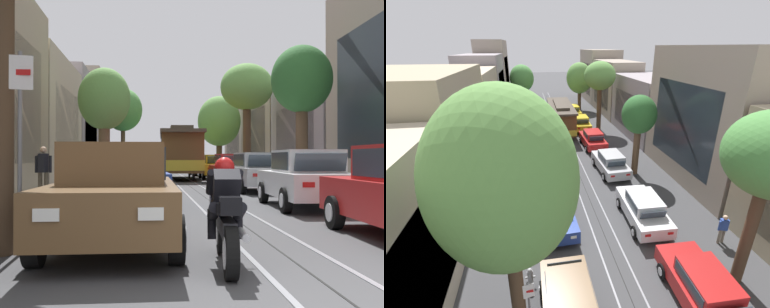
# 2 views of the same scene
# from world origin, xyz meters

# --- Properties ---
(ground_plane) EXTENTS (160.00, 160.00, 0.00)m
(ground_plane) POSITION_xyz_m (0.00, 20.58, 0.00)
(ground_plane) COLOR #424244
(trolley_track_rails) EXTENTS (1.14, 59.44, 0.01)m
(trolley_track_rails) POSITION_xyz_m (0.00, 23.72, 0.00)
(trolley_track_rails) COLOR gray
(trolley_track_rails) RESTS_ON ground
(building_facade_left) EXTENTS (5.92, 51.14, 9.83)m
(building_facade_left) POSITION_xyz_m (-8.93, 24.88, 3.97)
(building_facade_left) COLOR #BCAD93
(building_facade_left) RESTS_ON ground
(building_facade_right) EXTENTS (5.87, 51.14, 9.00)m
(building_facade_right) POSITION_xyz_m (9.02, 24.02, 3.74)
(building_facade_right) COLOR tan
(building_facade_right) RESTS_ON ground
(parked_car_brown_near_left) EXTENTS (2.01, 4.36, 1.58)m
(parked_car_brown_near_left) POSITION_xyz_m (-2.42, 3.98, 0.80)
(parked_car_brown_near_left) COLOR brown
(parked_car_brown_near_left) RESTS_ON ground
(parked_car_blue_second_left) EXTENTS (2.11, 4.41, 1.58)m
(parked_car_blue_second_left) POSITION_xyz_m (-2.36, 9.67, 0.80)
(parked_car_blue_second_left) COLOR #233D93
(parked_car_blue_second_left) RESTS_ON ground
(parked_car_maroon_mid_left) EXTENTS (2.08, 4.40, 1.58)m
(parked_car_maroon_mid_left) POSITION_xyz_m (-2.41, 15.29, 0.80)
(parked_car_maroon_mid_left) COLOR maroon
(parked_car_maroon_mid_left) RESTS_ON ground
(parked_car_brown_fourth_left) EXTENTS (2.13, 4.41, 1.58)m
(parked_car_brown_fourth_left) POSITION_xyz_m (-2.41, 20.57, 0.80)
(parked_car_brown_fourth_left) COLOR brown
(parked_car_brown_fourth_left) RESTS_ON ground
(parked_car_brown_fifth_left) EXTENTS (2.12, 4.41, 1.58)m
(parked_car_brown_fifth_left) POSITION_xyz_m (-2.49, 26.07, 0.80)
(parked_car_brown_fifth_left) COLOR brown
(parked_car_brown_fifth_left) RESTS_ON ground
(parked_car_teal_sixth_left) EXTENTS (2.12, 4.41, 1.58)m
(parked_car_teal_sixth_left) POSITION_xyz_m (-2.26, 32.27, 0.80)
(parked_car_teal_sixth_left) COLOR #196B70
(parked_car_teal_sixth_left) RESTS_ON ground
(parked_car_yellow_far_left) EXTENTS (2.08, 4.40, 1.58)m
(parked_car_yellow_far_left) POSITION_xyz_m (-2.36, 37.23, 0.80)
(parked_car_yellow_far_left) COLOR gold
(parked_car_yellow_far_left) RESTS_ON ground
(parked_car_white_second_right) EXTENTS (2.11, 4.41, 1.58)m
(parked_car_white_second_right) POSITION_xyz_m (2.35, 9.08, 0.80)
(parked_car_white_second_right) COLOR silver
(parked_car_white_second_right) RESTS_ON ground
(parked_car_silver_mid_right) EXTENTS (2.12, 4.41, 1.58)m
(parked_car_silver_mid_right) POSITION_xyz_m (2.40, 15.23, 0.80)
(parked_car_silver_mid_right) COLOR #B7B7BC
(parked_car_silver_mid_right) RESTS_ON ground
(parked_car_red_fourth_right) EXTENTS (2.05, 4.38, 1.58)m
(parked_car_red_fourth_right) POSITION_xyz_m (2.35, 20.80, 0.80)
(parked_car_red_fourth_right) COLOR red
(parked_car_red_fourth_right) RESTS_ON ground
(parked_car_yellow_fifth_right) EXTENTS (2.07, 4.39, 1.58)m
(parked_car_yellow_fifth_right) POSITION_xyz_m (2.33, 26.62, 0.80)
(parked_car_yellow_fifth_right) COLOR gold
(parked_car_yellow_fifth_right) RESTS_ON ground
(parked_car_yellow_sixth_right) EXTENTS (2.06, 4.39, 1.58)m
(parked_car_yellow_sixth_right) POSITION_xyz_m (2.34, 32.52, 0.80)
(parked_car_yellow_sixth_right) COLOR gold
(parked_car_yellow_sixth_right) RESTS_ON ground
(street_tree_kerb_left_second) EXTENTS (2.35, 2.11, 5.44)m
(street_tree_kerb_left_second) POSITION_xyz_m (-3.97, 17.81, 3.90)
(street_tree_kerb_left_second) COLOR brown
(street_tree_kerb_left_second) RESTS_ON ground
(street_tree_kerb_left_mid) EXTENTS (3.01, 3.16, 6.83)m
(street_tree_kerb_left_mid) POSITION_xyz_m (-4.05, 33.15, 5.11)
(street_tree_kerb_left_mid) COLOR brown
(street_tree_kerb_left_mid) RESTS_ON ground
(street_tree_kerb_right_second) EXTENTS (2.43, 2.51, 5.88)m
(street_tree_kerb_right_second) POSITION_xyz_m (4.14, 14.73, 4.40)
(street_tree_kerb_right_second) COLOR brown
(street_tree_kerb_right_second) RESTS_ON ground
(street_tree_kerb_right_mid) EXTENTS (3.43, 3.30, 7.50)m
(street_tree_kerb_right_mid) POSITION_xyz_m (4.32, 26.21, 5.87)
(street_tree_kerb_right_mid) COLOR #4C3826
(street_tree_kerb_right_mid) RESTS_ON ground
(street_tree_kerb_right_fourth) EXTENTS (3.79, 3.66, 6.82)m
(street_tree_kerb_right_fourth) POSITION_xyz_m (4.11, 36.91, 4.58)
(street_tree_kerb_right_fourth) COLOR #4C3826
(street_tree_kerb_right_fourth) RESTS_ON ground
(cable_car_trolley) EXTENTS (2.77, 9.17, 3.28)m
(cable_car_trolley) POSITION_xyz_m (0.00, 26.20, 1.66)
(cable_car_trolley) COLOR brown
(cable_car_trolley) RESTS_ON ground
(motorcycle_with_rider) EXTENTS (0.58, 1.99, 1.37)m
(motorcycle_with_rider) POSITION_xyz_m (-0.93, 2.50, 0.65)
(motorcycle_with_rider) COLOR black
(motorcycle_with_rider) RESTS_ON ground
(pedestrian_on_right_pavement) EXTENTS (0.55, 0.31, 1.75)m
(pedestrian_on_right_pavement) POSITION_xyz_m (-5.02, 24.30, 0.99)
(pedestrian_on_right_pavement) COLOR #282D38
(pedestrian_on_right_pavement) RESTS_ON ground
(pedestrian_crossing_far) EXTENTS (0.55, 0.40, 1.74)m
(pedestrian_crossing_far) POSITION_xyz_m (-5.42, 12.38, 0.99)
(pedestrian_crossing_far) COLOR #4C4233
(pedestrian_crossing_far) RESTS_ON ground
(fire_hydrant) EXTENTS (0.40, 0.22, 0.84)m
(fire_hydrant) POSITION_xyz_m (-3.74, 5.88, 0.42)
(fire_hydrant) COLOR #B2B2B7
(fire_hydrant) RESTS_ON ground
(street_sign_post) EXTENTS (0.36, 0.10, 2.86)m
(street_sign_post) POSITION_xyz_m (-3.70, 3.37, 1.77)
(street_sign_post) COLOR slate
(street_sign_post) RESTS_ON ground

